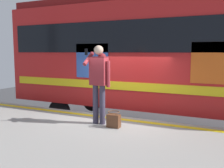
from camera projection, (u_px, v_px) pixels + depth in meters
name	position (u px, v px, depth m)	size (l,w,h in m)	color
ground_plane	(119.00, 148.00, 7.16)	(24.53, 24.53, 0.00)	#3D3D3F
platform	(74.00, 162.00, 5.19)	(16.36, 4.30, 0.91)	gray
safety_line	(114.00, 118.00, 6.78)	(16.03, 0.16, 0.01)	yellow
track_rail_near	(135.00, 133.00, 8.27)	(21.26, 0.08, 0.16)	slate
track_rail_far	(149.00, 122.00, 9.55)	(21.26, 0.08, 0.16)	slate
train_carriage	(161.00, 52.00, 8.35)	(9.86, 2.79, 4.16)	red
passenger	(99.00, 78.00, 6.18)	(0.57, 0.55, 1.87)	#383347
handbag	(114.00, 120.00, 5.98)	(0.30, 0.28, 0.37)	#59331E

